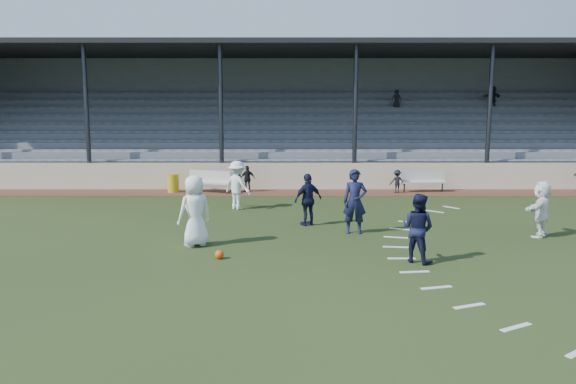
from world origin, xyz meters
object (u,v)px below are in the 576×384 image
object	(u,v)px
trash_bin	(173,183)
bench_right	(423,179)
bench_left	(210,179)
football	(219,254)
player_white_lead	(195,211)
player_navy_lead	(355,202)

from	to	relation	value
trash_bin	bench_right	bearing A→B (deg)	0.63
bench_left	football	bearing A→B (deg)	-60.80
bench_right	football	bearing A→B (deg)	-130.10
trash_bin	football	world-z (taller)	trash_bin
trash_bin	player_white_lead	size ratio (longest dim) A/B	0.40
bench_right	football	xyz separation A→B (m)	(-7.64, -10.77, -0.47)
football	bench_left	bearing A→B (deg)	99.09
bench_right	player_white_lead	distance (m)	12.69
player_white_lead	trash_bin	bearing A→B (deg)	-109.91
trash_bin	football	distance (m)	11.16
player_white_lead	player_navy_lead	distance (m)	4.76
bench_right	player_white_lead	size ratio (longest dim) A/B	1.04
football	player_navy_lead	distance (m)	4.73
trash_bin	player_white_lead	bearing A→B (deg)	-75.03
bench_left	player_navy_lead	bearing A→B (deg)	-35.05
bench_right	player_white_lead	bearing A→B (deg)	-136.50
bench_left	football	size ratio (longest dim) A/B	8.99
player_white_lead	player_navy_lead	xyz separation A→B (m)	(4.51, 1.50, -0.01)
bench_right	player_navy_lead	world-z (taller)	player_navy_lead
bench_left	trash_bin	xyz separation A→B (m)	(-1.61, 0.08, -0.17)
football	player_navy_lead	bearing A→B (deg)	37.19
trash_bin	player_white_lead	distance (m)	9.69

